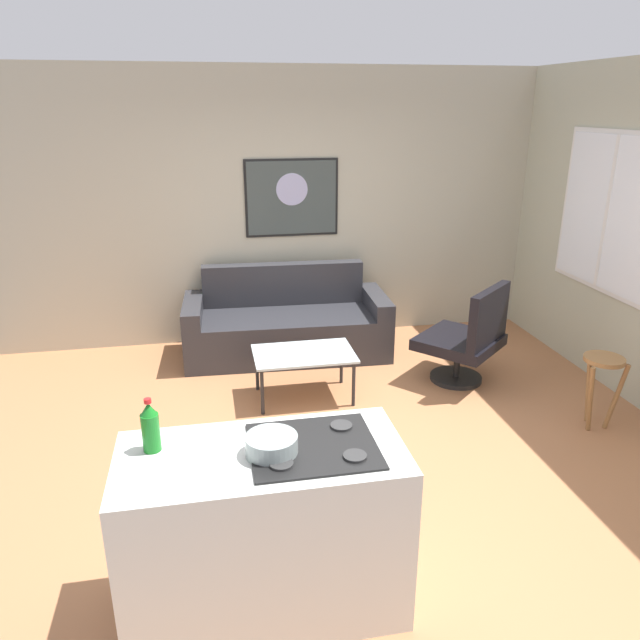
{
  "coord_description": "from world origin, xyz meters",
  "views": [
    {
      "loc": [
        -0.91,
        -3.81,
        2.43
      ],
      "look_at": [
        0.0,
        0.9,
        0.7
      ],
      "focal_mm": 33.73,
      "sensor_mm": 36.0,
      "label": 1
    }
  ],
  "objects_px": {
    "bar_stool": "(602,374)",
    "soda_bottle": "(150,427)",
    "coffee_table": "(304,357)",
    "armchair": "(468,338)",
    "couch": "(287,326)",
    "wall_painting": "(292,198)",
    "mixing_bowl": "(272,446)"
  },
  "relations": [
    {
      "from": "coffee_table",
      "to": "bar_stool",
      "type": "relative_size",
      "value": 1.43
    },
    {
      "from": "coffee_table",
      "to": "armchair",
      "type": "xyz_separation_m",
      "value": [
        1.51,
        0.02,
        0.05
      ]
    },
    {
      "from": "couch",
      "to": "mixing_bowl",
      "type": "xyz_separation_m",
      "value": [
        -0.52,
        -3.3,
        0.65
      ]
    },
    {
      "from": "bar_stool",
      "to": "wall_painting",
      "type": "xyz_separation_m",
      "value": [
        -2.04,
        2.46,
        1.06
      ]
    },
    {
      "from": "coffee_table",
      "to": "armchair",
      "type": "bearing_deg",
      "value": 0.78
    },
    {
      "from": "coffee_table",
      "to": "bar_stool",
      "type": "distance_m",
      "value": 2.38
    },
    {
      "from": "armchair",
      "to": "soda_bottle",
      "type": "distance_m",
      "value": 3.4
    },
    {
      "from": "mixing_bowl",
      "to": "coffee_table",
      "type": "bearing_deg",
      "value": 76.88
    },
    {
      "from": "bar_stool",
      "to": "soda_bottle",
      "type": "relative_size",
      "value": 2.23
    },
    {
      "from": "couch",
      "to": "soda_bottle",
      "type": "height_order",
      "value": "soda_bottle"
    },
    {
      "from": "soda_bottle",
      "to": "armchair",
      "type": "bearing_deg",
      "value": 39.58
    },
    {
      "from": "couch",
      "to": "bar_stool",
      "type": "bearing_deg",
      "value": -42.06
    },
    {
      "from": "bar_stool",
      "to": "wall_painting",
      "type": "distance_m",
      "value": 3.37
    },
    {
      "from": "coffee_table",
      "to": "mixing_bowl",
      "type": "xyz_separation_m",
      "value": [
        -0.53,
        -2.26,
        0.55
      ]
    },
    {
      "from": "bar_stool",
      "to": "wall_painting",
      "type": "height_order",
      "value": "wall_painting"
    },
    {
      "from": "soda_bottle",
      "to": "wall_painting",
      "type": "xyz_separation_m",
      "value": [
        1.21,
        3.63,
        0.5
      ]
    },
    {
      "from": "coffee_table",
      "to": "wall_painting",
      "type": "distance_m",
      "value": 1.9
    },
    {
      "from": "mixing_bowl",
      "to": "wall_painting",
      "type": "distance_m",
      "value": 3.88
    },
    {
      "from": "soda_bottle",
      "to": "wall_painting",
      "type": "height_order",
      "value": "wall_painting"
    },
    {
      "from": "bar_stool",
      "to": "armchair",
      "type": "bearing_deg",
      "value": 125.24
    },
    {
      "from": "armchair",
      "to": "couch",
      "type": "bearing_deg",
      "value": 146.06
    },
    {
      "from": "couch",
      "to": "wall_painting",
      "type": "bearing_deg",
      "value": 73.02
    },
    {
      "from": "armchair",
      "to": "bar_stool",
      "type": "height_order",
      "value": "armchair"
    },
    {
      "from": "soda_bottle",
      "to": "mixing_bowl",
      "type": "xyz_separation_m",
      "value": [
        0.55,
        -0.14,
        -0.08
      ]
    },
    {
      "from": "soda_bottle",
      "to": "couch",
      "type": "bearing_deg",
      "value": 71.29
    },
    {
      "from": "mixing_bowl",
      "to": "soda_bottle",
      "type": "bearing_deg",
      "value": 165.28
    },
    {
      "from": "coffee_table",
      "to": "bar_stool",
      "type": "xyz_separation_m",
      "value": [
        2.19,
        -0.94,
        0.07
      ]
    },
    {
      "from": "couch",
      "to": "mixing_bowl",
      "type": "bearing_deg",
      "value": -98.98
    },
    {
      "from": "armchair",
      "to": "mixing_bowl",
      "type": "xyz_separation_m",
      "value": [
        -2.04,
        -2.28,
        0.5
      ]
    },
    {
      "from": "coffee_table",
      "to": "mixing_bowl",
      "type": "relative_size",
      "value": 3.5
    },
    {
      "from": "coffee_table",
      "to": "armchair",
      "type": "distance_m",
      "value": 1.51
    },
    {
      "from": "coffee_table",
      "to": "bar_stool",
      "type": "bearing_deg",
      "value": -23.21
    }
  ]
}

